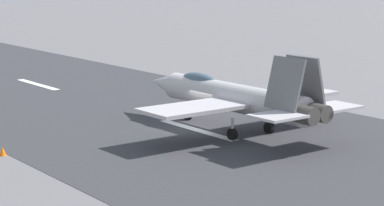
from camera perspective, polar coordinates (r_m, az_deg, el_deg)
ground_plane at (r=50.51m, az=0.10°, el=-2.02°), size 400.00×400.00×0.00m
runway_strip at (r=50.50m, az=0.11°, el=-2.01°), size 240.00×26.00×0.02m
fighter_jet at (r=49.30m, az=3.16°, el=0.51°), size 17.56×14.88×5.61m
marker_cone_mid at (r=44.76m, az=-14.38°, el=-3.60°), size 0.44×0.44×0.55m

